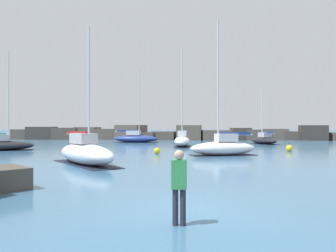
# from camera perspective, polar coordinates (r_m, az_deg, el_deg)

# --- Properties ---
(ground_plane) EXTENTS (600.00, 600.00, 0.00)m
(ground_plane) POSITION_cam_1_polar(r_m,az_deg,el_deg) (9.78, 3.24, -13.99)
(ground_plane) COLOR #3D6B8E
(open_sea_beyond) EXTENTS (400.00, 116.00, 0.01)m
(open_sea_beyond) POSITION_cam_1_polar(r_m,az_deg,el_deg) (117.77, 4.73, -1.21)
(open_sea_beyond) COLOR #2D5B7F
(open_sea_beyond) RESTS_ON ground
(breakwater_jetty) EXTENTS (67.31, 6.78, 2.60)m
(breakwater_jetty) POSITION_cam_1_polar(r_m,az_deg,el_deg) (57.62, 4.56, -1.38)
(breakwater_jetty) COLOR #4C443D
(breakwater_jetty) RESTS_ON ground
(sailboat_moored_0) EXTENTS (1.98, 6.20, 11.19)m
(sailboat_moored_0) POSITION_cam_1_polar(r_m,az_deg,el_deg) (38.29, 2.47, -2.50)
(sailboat_moored_0) COLOR white
(sailboat_moored_0) RESTS_ON ground
(sailboat_moored_2) EXTENTS (6.10, 6.61, 8.43)m
(sailboat_moored_2) POSITION_cam_1_polar(r_m,az_deg,el_deg) (21.10, -14.21, -4.48)
(sailboat_moored_2) COLOR white
(sailboat_moored_2) RESTS_ON ground
(sailboat_moored_3) EXTENTS (5.88, 3.59, 11.02)m
(sailboat_moored_3) POSITION_cam_1_polar(r_m,az_deg,el_deg) (27.01, 9.59, -3.60)
(sailboat_moored_3) COLOR silver
(sailboat_moored_3) RESTS_ON ground
(sailboat_moored_4) EXTENTS (5.99, 4.39, 9.81)m
(sailboat_moored_4) POSITION_cam_1_polar(r_m,az_deg,el_deg) (35.83, -26.73, -2.89)
(sailboat_moored_4) COLOR black
(sailboat_moored_4) RESTS_ON ground
(sailboat_moored_5) EXTENTS (6.63, 2.73, 10.61)m
(sailboat_moored_5) POSITION_cam_1_polar(r_m,az_deg,el_deg) (48.14, -5.66, -2.10)
(sailboat_moored_5) COLOR navy
(sailboat_moored_5) RESTS_ON ground
(sailboat_moored_6) EXTENTS (3.66, 5.97, 7.64)m
(sailboat_moored_6) POSITION_cam_1_polar(r_m,az_deg,el_deg) (45.55, 16.34, -2.32)
(sailboat_moored_6) COLOR black
(sailboat_moored_6) RESTS_ON ground
(mooring_buoy_orange_near) EXTENTS (0.61, 0.61, 0.81)m
(mooring_buoy_orange_near) POSITION_cam_1_polar(r_m,az_deg,el_deg) (32.66, 20.35, -3.65)
(mooring_buoy_orange_near) COLOR yellow
(mooring_buoy_orange_near) RESTS_ON ground
(mooring_buoy_far_side) EXTENTS (0.54, 0.54, 0.74)m
(mooring_buoy_far_side) POSITION_cam_1_polar(r_m,az_deg,el_deg) (27.96, -1.93, -4.34)
(mooring_buoy_far_side) COLOR yellow
(mooring_buoy_far_side) RESTS_ON ground
(person_on_rocks) EXTENTS (0.36, 0.24, 1.79)m
(person_on_rocks) POSITION_cam_1_polar(r_m,az_deg,el_deg) (7.88, 1.95, -9.86)
(person_on_rocks) COLOR #282833
(person_on_rocks) RESTS_ON ground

